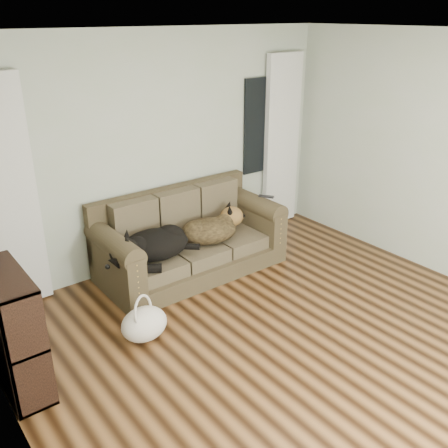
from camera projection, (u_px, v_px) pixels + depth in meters
floor at (318, 360)px, 4.26m from camera, size 5.00×5.00×0.00m
ceiling at (347, 35)px, 3.24m from camera, size 5.00×5.00×0.00m
wall_back at (160, 151)px, 5.57m from camera, size 4.50×0.04×2.60m
wall_left at (27, 324)px, 2.49m from camera, size 0.04×5.00×2.60m
curtain_left at (7, 197)px, 4.62m from camera, size 0.55×0.08×2.25m
curtain_right at (282, 142)px, 6.58m from camera, size 0.55×0.08×2.25m
window_pane at (260, 126)px, 6.32m from camera, size 0.50×0.03×1.20m
sofa at (191, 235)px, 5.55m from camera, size 2.05×0.89×0.84m
dog_black_lab at (152, 248)px, 5.17m from camera, size 0.80×0.61×0.31m
dog_shepherd at (211, 229)px, 5.59m from camera, size 0.78×0.64×0.30m
tv_remote at (266, 196)px, 5.87m from camera, size 0.14×0.18×0.02m
tote_bag at (144, 324)px, 4.47m from camera, size 0.50×0.43×0.31m
bookshelf at (13, 331)px, 3.79m from camera, size 0.36×0.81×0.99m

